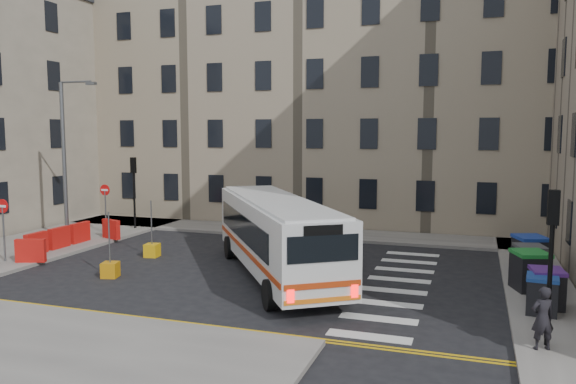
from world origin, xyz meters
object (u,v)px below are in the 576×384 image
Objects in this scene: streetlamp at (64,159)px; wheelie_bin_d at (530,262)px; wheelie_bin_b at (547,288)px; wheelie_bin_c at (530,271)px; bollard_chevron at (110,270)px; wheelie_bin_a at (542,294)px; wheelie_bin_e at (530,253)px; bus at (276,233)px; bollard_yellow at (152,250)px; pedestrian at (543,318)px.

streetlamp is 5.94× the size of wheelie_bin_d.
wheelie_bin_c is (-0.34, 1.95, 0.07)m from wheelie_bin_b.
wheelie_bin_a is at bearing 0.66° from bollard_chevron.
wheelie_bin_b is 4.97m from wheelie_bin_e.
bus is at bearing 19.16° from bollard_chevron.
wheelie_bin_a is 0.71m from wheelie_bin_b.
wheelie_bin_d reaches higher than bollard_yellow.
bus is 10.24m from wheelie_bin_e.
bus is at bearing -178.19° from wheelie_bin_e.
wheelie_bin_e reaches higher than wheelie_bin_b.
wheelie_bin_b is at bearing -41.87° from bus.
streetlamp is at bearing 168.49° from bollard_yellow.
pedestrian is at bearing -104.09° from wheelie_bin_b.
bollard_yellow is at bearing 169.45° from wheelie_bin_d.
bus is (12.33, -2.71, -2.58)m from streetlamp.
streetlamp is 22.03m from wheelie_bin_d.
pedestrian is (9.11, -5.16, -0.77)m from bus.
wheelie_bin_c is at bearing 10.29° from bollard_chevron.
wheelie_bin_c reaches higher than wheelie_bin_b.
wheelie_bin_d is at bearing -113.87° from wheelie_bin_e.
bollard_yellow is at bearing 96.65° from bollard_chevron.
wheelie_bin_b is 3.57m from wheelie_bin_d.
wheelie_bin_d reaches higher than wheelie_bin_b.
wheelie_bin_a is at bearing -46.07° from bus.
bus is 9.35m from wheelie_bin_c.
pedestrian is (-0.30, -7.43, 0.18)m from wheelie_bin_d.
bollard_yellow is at bearing 173.35° from wheelie_bin_a.
streetlamp reaches higher than wheelie_bin_d.
wheelie_bin_e is (0.10, 5.65, 0.12)m from wheelie_bin_a.
bus is 7.75× the size of wheelie_bin_d.
wheelie_bin_c is 1.12× the size of wheelie_bin_d.
pedestrian is at bearing -23.07° from bollard_yellow.
streetlamp is 23.08m from pedestrian.
wheelie_bin_a is 0.70× the size of pedestrian.
wheelie_bin_c is 3.03m from wheelie_bin_e.
bollard_yellow is (5.70, -1.16, -4.04)m from streetlamp.
bollard_yellow is (-16.14, -2.14, -0.56)m from wheelie_bin_e.
wheelie_bin_c is (21.61, -2.05, -3.49)m from streetlamp.
bus is 17.71× the size of bollard_chevron.
wheelie_bin_e is 16.77m from bollard_chevron.
streetlamp is 0.77× the size of bus.
wheelie_bin_b is (0.20, 0.68, 0.03)m from wheelie_bin_a.
wheelie_bin_d is (9.41, 2.27, -0.95)m from bus.
pedestrian is at bearing -20.14° from streetlamp.
streetlamp is at bearing 165.71° from wheelie_bin_d.
wheelie_bin_d is at bearing 2.60° from bollard_yellow.
wheelie_bin_e is 2.61× the size of bollard_chevron.
bus is 10.49m from pedestrian.
wheelie_bin_b is at bearing -108.18° from wheelie_bin_e.
bollard_yellow is (-16.04, 3.52, -0.44)m from wheelie_bin_a.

